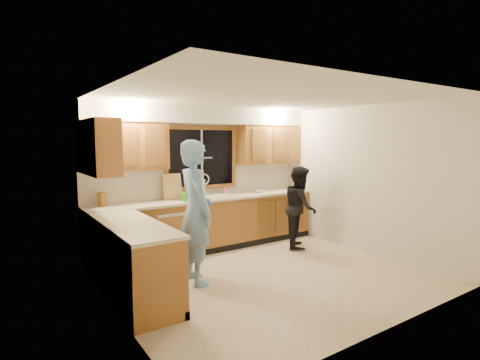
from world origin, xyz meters
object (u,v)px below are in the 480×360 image
dish_crate (190,197)px  stove (149,275)px  bowl (259,191)px  soap_bottle (225,190)px  man (196,212)px  dishwasher (165,233)px  woman (300,207)px  sink (210,200)px  knife_block (102,199)px

dish_crate → stove: bearing=-128.7°
bowl → soap_bottle: bearing=166.6°
man → dish_crate: size_ratio=7.03×
man → dishwasher: bearing=3.4°
stove → bowl: (2.87, 1.82, 0.49)m
man → dish_crate: bearing=-16.5°
woman → stove: bearing=147.8°
dishwasher → stove: bearing=-117.7°
sink → woman: woman is taller
sink → man: 1.56m
stove → dish_crate: (1.37, 1.71, 0.53)m
dishwasher → soap_bottle: (1.26, 0.16, 0.60)m
stove → soap_bottle: (2.21, 1.97, 0.56)m
stove → dish_crate: dish_crate is taller
man → knife_block: bearing=38.3°
dishwasher → soap_bottle: 1.40m
stove → woman: woman is taller
man → knife_block: man is taller
dishwasher → bowl: (1.92, 0.01, 0.53)m
knife_block → dish_crate: size_ratio=0.76×
knife_block → dish_crate: knife_block is taller
dishwasher → dish_crate: 0.72m
dishwasher → knife_block: (-0.94, 0.16, 0.61)m
dishwasher → knife_block: knife_block is taller
dishwasher → bowl: 1.99m
dishwasher → stove: stove is taller
knife_block → soap_bottle: size_ratio=1.23×
dishwasher → sink: bearing=1.0°
stove → bowl: 3.43m
woman → knife_block: (-3.18, 0.95, 0.29)m
woman → soap_bottle: 1.40m
stove → soap_bottle: size_ratio=5.29×
sink → man: bearing=-126.2°
woman → dish_crate: 1.97m
dish_crate → soap_bottle: size_ratio=1.61×
dishwasher → dish_crate: size_ratio=2.99×
soap_bottle → woman: bearing=-44.1°
dishwasher → woman: (2.25, -0.79, 0.32)m
woman → bowl: bearing=62.5°
dish_crate → soap_bottle: soap_bottle is taller
bowl → dish_crate: bearing=-175.9°
knife_block → soap_bottle: 2.19m
dish_crate → bowl: bearing=4.1°
man → bowl: man is taller
stove → man: bearing=32.8°
sink → woman: (1.40, -0.81, -0.13)m
dishwasher → man: 1.36m
soap_bottle → man: bearing=-133.4°
knife_block → soap_bottle: bearing=-25.8°
bowl → dishwasher: bearing=-179.8°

